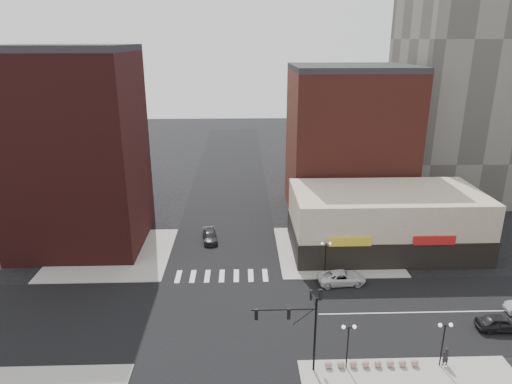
{
  "coord_description": "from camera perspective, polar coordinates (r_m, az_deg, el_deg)",
  "views": [
    {
      "loc": [
        2.35,
        -39.48,
        26.46
      ],
      "look_at": [
        3.86,
        6.37,
        11.0
      ],
      "focal_mm": 32.0,
      "sensor_mm": 36.0,
      "label": 1
    }
  ],
  "objects": [
    {
      "name": "road_ew",
      "position": [
        47.58,
        -4.56,
        -15.22
      ],
      "size": [
        200.0,
        14.0,
        0.02
      ],
      "primitive_type": "cube",
      "color": "black",
      "rests_on": "ground"
    },
    {
      "name": "sidewalk_ne",
      "position": [
        61.31,
        9.81,
        -7.18
      ],
      "size": [
        15.0,
        15.0,
        0.12
      ],
      "primitive_type": "cube",
      "color": "gray",
      "rests_on": "ground"
    },
    {
      "name": "street_lamp_se_b",
      "position": [
        42.49,
        22.47,
        -16.03
      ],
      "size": [
        1.22,
        0.32,
        4.16
      ],
      "color": "black",
      "rests_on": "sidewalk_se"
    },
    {
      "name": "street_lamp_se_a",
      "position": [
        40.03,
        11.48,
        -17.17
      ],
      "size": [
        1.22,
        0.32,
        4.16
      ],
      "color": "black",
      "rests_on": "sidewalk_se"
    },
    {
      "name": "building_ne_row",
      "position": [
        62.07,
        15.79,
        -4.03
      ],
      "size": [
        24.2,
        12.2,
        8.0
      ],
      "color": "beige",
      "rests_on": "ground"
    },
    {
      "name": "building_ne_midrise",
      "position": [
        72.63,
        11.47,
        5.96
      ],
      "size": [
        18.0,
        15.0,
        22.0
      ],
      "primitive_type": "cube",
      "color": "maroon",
      "rests_on": "ground"
    },
    {
      "name": "building_nw_low",
      "position": [
        83.65,
        -26.09,
        2.54
      ],
      "size": [
        20.0,
        18.0,
        12.0
      ],
      "primitive_type": "cube",
      "color": "#3D1513",
      "rests_on": "ground"
    },
    {
      "name": "sidewalk_nw",
      "position": [
        62.41,
        -17.5,
        -7.33
      ],
      "size": [
        15.0,
        15.0,
        0.12
      ],
      "primitive_type": "cube",
      "color": "gray",
      "rests_on": "ground"
    },
    {
      "name": "dark_sedan_north",
      "position": [
        63.24,
        -5.78,
        -5.54
      ],
      "size": [
        2.49,
        4.87,
        1.35
      ],
      "primitive_type": "imported",
      "rotation": [
        0.0,
        0.0,
        0.13
      ],
      "color": "black",
      "rests_on": "ground"
    },
    {
      "name": "road_ns",
      "position": [
        47.58,
        -4.56,
        -15.22
      ],
      "size": [
        14.0,
        200.0,
        0.02
      ],
      "primitive_type": "cube",
      "color": "black",
      "rests_on": "ground"
    },
    {
      "name": "pedestrian",
      "position": [
        43.94,
        22.6,
        -18.45
      ],
      "size": [
        0.71,
        0.54,
        1.76
      ],
      "primitive_type": "imported",
      "rotation": [
        0.0,
        0.0,
        3.35
      ],
      "color": "black",
      "rests_on": "sidewalk_se"
    },
    {
      "name": "bollard_row",
      "position": [
        42.26,
        14.27,
        -20.07
      ],
      "size": [
        7.98,
        0.63,
        0.63
      ],
      "color": "gray",
      "rests_on": "sidewalk_se"
    },
    {
      "name": "ground",
      "position": [
        47.59,
        -4.56,
        -15.23
      ],
      "size": [
        240.0,
        240.0,
        0.0
      ],
      "primitive_type": "plane",
      "color": "black",
      "rests_on": "ground"
    },
    {
      "name": "building_nw",
      "position": [
        63.34,
        -21.6,
        4.57
      ],
      "size": [
        16.0,
        15.0,
        25.0
      ],
      "primitive_type": "cube",
      "color": "#3D1513",
      "rests_on": "ground"
    },
    {
      "name": "traffic_signal",
      "position": [
        38.57,
        5.93,
        -15.37
      ],
      "size": [
        5.59,
        3.09,
        7.77
      ],
      "color": "black",
      "rests_on": "ground"
    },
    {
      "name": "white_suv",
      "position": [
        53.48,
        10.67,
        -10.46
      ],
      "size": [
        5.58,
        2.9,
        1.5
      ],
      "primitive_type": "imported",
      "rotation": [
        0.0,
        0.0,
        1.65
      ],
      "color": "silver",
      "rests_on": "ground"
    },
    {
      "name": "street_lamp_ne",
      "position": [
        53.71,
        8.72,
        -7.17
      ],
      "size": [
        1.22,
        0.32,
        4.16
      ],
      "color": "black",
      "rests_on": "sidewalk_ne"
    },
    {
      "name": "dark_sedan_east",
      "position": [
        50.83,
        28.24,
        -14.22
      ],
      "size": [
        4.56,
        2.01,
        1.53
      ],
      "primitive_type": "imported",
      "rotation": [
        0.0,
        0.0,
        1.52
      ],
      "color": "black",
      "rests_on": "ground"
    }
  ]
}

